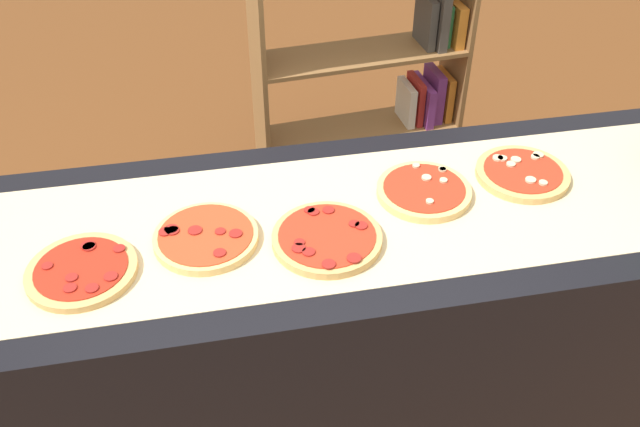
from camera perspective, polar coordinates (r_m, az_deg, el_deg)
ground_plane at (r=2.50m, az=0.00°, el=-16.65°), size 12.00×12.00×0.00m
counter at (r=2.14m, az=0.00°, el=-9.84°), size 2.59×0.73×0.90m
parchment_paper at (r=1.82m, az=0.00°, el=-0.46°), size 2.34×0.55×0.00m
pizza_pepperoni_0 at (r=1.76m, az=-19.06°, el=-4.48°), size 0.27×0.27×0.03m
pizza_pepperoni_1 at (r=1.77m, az=-9.41°, el=-1.95°), size 0.27×0.27×0.03m
pizza_pepperoni_2 at (r=1.75m, az=0.58°, el=-2.05°), size 0.28×0.28×0.03m
pizza_mushroom_3 at (r=1.92m, az=8.57°, el=1.87°), size 0.26×0.26×0.03m
pizza_mushroom_4 at (r=2.05m, az=16.35°, el=3.21°), size 0.26×0.26×0.03m
bookshelf at (r=3.05m, az=5.85°, el=12.66°), size 0.93×0.35×1.50m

